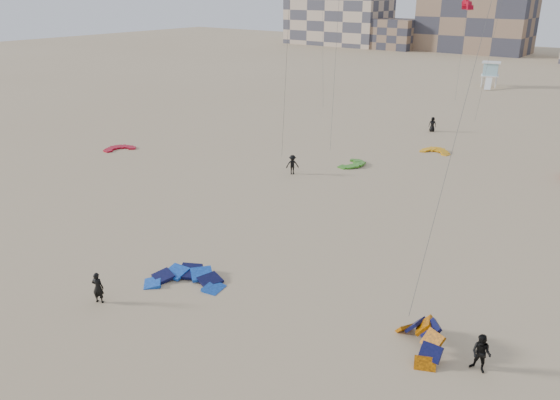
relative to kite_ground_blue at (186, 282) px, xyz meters
The scene contains 15 objects.
ground 1.94m from the kite_ground_blue, 75.30° to the right, with size 320.00×320.00×0.00m, color tan.
kite_ground_blue is the anchor object (origin of this frame).
kite_ground_orange 13.85m from the kite_ground_blue, 10.48° to the left, with size 3.32×2.59×2.16m, color orange, non-canonical shape.
kite_ground_red 30.63m from the kite_ground_blue, 149.94° to the left, with size 2.94×3.12×0.41m, color #AF011D, non-canonical shape.
kite_ground_green 26.13m from the kite_ground_blue, 98.52° to the left, with size 3.07×3.25×0.51m, color #469C23, non-canonical shape.
kite_ground_yellow 34.90m from the kite_ground_blue, 88.61° to the left, with size 2.82×2.93×0.66m, color orange, non-canonical shape.
kitesurfer_main 4.99m from the kite_ground_blue, 116.48° to the right, with size 0.67×0.44×1.83m, color black.
kitesurfer_b 16.68m from the kite_ground_blue, ahead, with size 0.91×0.71×1.88m, color black.
kitesurfer_c 21.16m from the kite_ground_blue, 108.96° to the left, with size 1.19×0.68×1.84m, color black.
kitesurfer_e 43.35m from the kite_ground_blue, 94.04° to the left, with size 0.86×0.56×1.77m, color black.
kite_fly_red 67.40m from the kite_ground_blue, 97.35° to the left, with size 4.42×8.67×13.97m.
lifeguard_tower_far 79.94m from the kite_ground_blue, 95.78° to the left, with size 3.67×6.18×4.24m.
condo_west_a 145.93m from the kite_ground_blue, 118.48° to the left, with size 30.00×15.00×14.00m, color #C0A68D.
condo_west_b 135.68m from the kite_ground_blue, 102.59° to the left, with size 28.00×14.00×18.00m, color #83674F.
condo_fill_left 135.55m from the kite_ground_blue, 111.43° to the left, with size 12.00×10.00×8.00m, color #83674F.
Camera 1 is at (21.15, -17.09, 16.28)m, focal length 35.00 mm.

